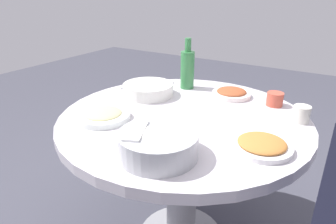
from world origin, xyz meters
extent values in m
cylinder|color=#99999E|center=(0.00, 0.00, 0.36)|extent=(0.15, 0.15, 0.67)
cylinder|color=silver|center=(0.00, 0.00, 0.72)|extent=(1.10, 1.10, 0.04)
cylinder|color=#B2B5BA|center=(-0.10, 0.35, 0.78)|extent=(0.27, 0.27, 0.09)
ellipsoid|color=white|center=(-0.10, 0.35, 0.79)|extent=(0.22, 0.22, 0.09)
cube|color=white|center=(-0.03, 0.38, 0.83)|extent=(0.11, 0.16, 0.01)
cylinder|color=white|center=(0.28, -0.13, 0.77)|extent=(0.26, 0.26, 0.06)
cylinder|color=#341B0E|center=(0.28, -0.13, 0.77)|extent=(0.23, 0.23, 0.04)
cylinder|color=silver|center=(0.28, -0.13, 0.79)|extent=(0.19, 0.23, 0.01)
cylinder|color=white|center=(-0.10, -0.34, 0.75)|extent=(0.20, 0.20, 0.02)
ellipsoid|color=#9A4928|center=(-0.10, -0.34, 0.77)|extent=(0.15, 0.15, 0.03)
cylinder|color=white|center=(-0.38, 0.12, 0.75)|extent=(0.21, 0.21, 0.02)
ellipsoid|color=#BD7434|center=(-0.38, 0.12, 0.76)|extent=(0.17, 0.17, 0.03)
cylinder|color=white|center=(0.27, 0.22, 0.75)|extent=(0.23, 0.23, 0.03)
ellipsoid|color=#CCC488|center=(0.27, 0.22, 0.77)|extent=(0.16, 0.16, 0.03)
cylinder|color=#347C43|center=(0.17, -0.34, 0.84)|extent=(0.08, 0.08, 0.21)
cylinder|color=#347C43|center=(0.17, -0.34, 0.98)|extent=(0.03, 0.03, 0.07)
cylinder|color=#C24D39|center=(-0.32, -0.33, 0.77)|extent=(0.08, 0.08, 0.06)
cylinder|color=silver|center=(-0.46, -0.20, 0.78)|extent=(0.07, 0.07, 0.07)
camera|label=1|loc=(-0.58, 1.07, 1.27)|focal=31.74mm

